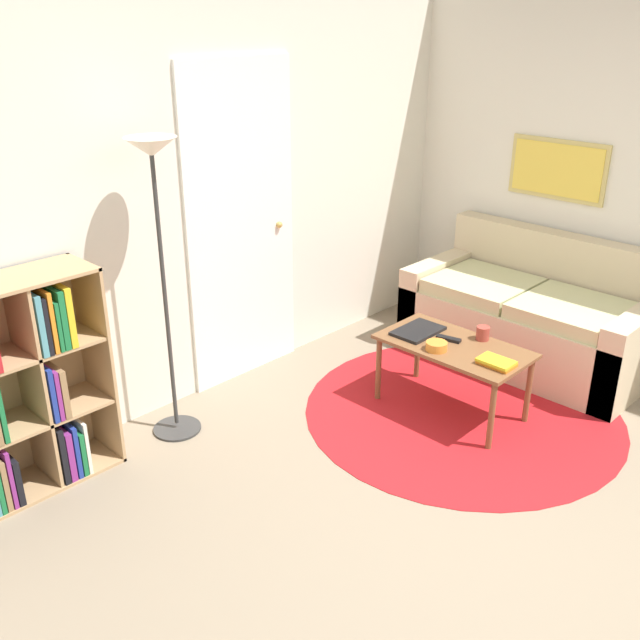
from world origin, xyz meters
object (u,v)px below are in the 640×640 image
(laptop, at_px, (418,331))
(couch, at_px, (532,318))
(coffee_table, at_px, (454,352))
(floor_lamp, at_px, (156,203))
(cup, at_px, (483,333))
(bowl, at_px, (437,346))

(laptop, bearing_deg, couch, -12.94)
(coffee_table, distance_m, laptop, 0.28)
(floor_lamp, relative_size, laptop, 5.34)
(floor_lamp, xyz_separation_m, laptop, (1.33, -0.78, -0.93))
(laptop, bearing_deg, cup, -61.54)
(laptop, relative_size, bowl, 2.52)
(couch, relative_size, cup, 19.46)
(couch, relative_size, bowl, 12.97)
(coffee_table, height_order, bowl, bowl)
(laptop, bearing_deg, floor_lamp, 149.70)
(couch, bearing_deg, floor_lamp, 156.84)
(floor_lamp, bearing_deg, cup, -36.59)
(bowl, relative_size, cup, 1.50)
(floor_lamp, relative_size, coffee_table, 1.90)
(coffee_table, xyz_separation_m, cup, (0.18, -0.08, 0.10))
(floor_lamp, relative_size, bowl, 13.46)
(couch, relative_size, laptop, 5.14)
(floor_lamp, distance_m, bowl, 1.82)
(couch, xyz_separation_m, bowl, (-1.18, 0.01, 0.18))
(bowl, xyz_separation_m, cup, (0.32, -0.12, 0.02))
(bowl, bearing_deg, laptop, 61.22)
(floor_lamp, bearing_deg, bowl, -40.07)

